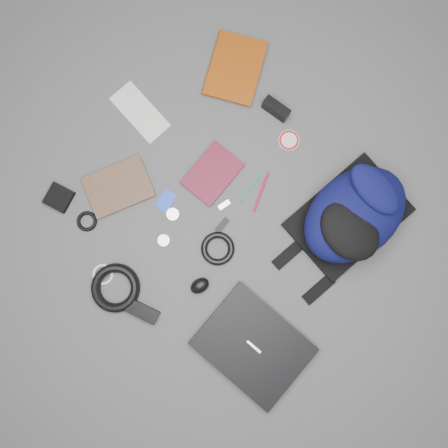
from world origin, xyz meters
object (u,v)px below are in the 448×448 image
Objects in this scene: textbook_red at (210,62)px; pouch at (59,198)px; laptop at (253,346)px; power_brick at (143,312)px; comic_book at (110,166)px; dvd_case at (212,174)px; backpack at (355,215)px; mouse at (200,286)px; compact_camera at (276,109)px.

textbook_red reaches higher than pouch.
laptop is 0.43m from power_brick.
laptop is 0.92m from pouch.
dvd_case is at bearing 62.64° from comic_book.
backpack is 0.62m from mouse.
laptop is at bearing 9.06° from power_brick.
comic_book is (-0.85, 0.17, -0.01)m from laptop.
comic_book is 0.67m from compact_camera.
compact_camera is (0.32, 0.01, 0.02)m from textbook_red.
backpack reaches higher than compact_camera.
power_brick is (0.10, -0.91, -0.02)m from compact_camera.
mouse is at bearing 7.95° from pouch.
pouch is at bearing -176.42° from laptop.
compact_camera reaches higher than pouch.
textbook_red is 1.26× the size of dvd_case.
laptop is 3.51× the size of compact_camera.
comic_book is 0.39m from dvd_case.
pouch is (-0.42, -0.79, -0.02)m from compact_camera.
dvd_case is at bearing 142.68° from mouse.
backpack is at bearing 93.18° from laptop.
dvd_case is at bearing 48.69° from pouch.
mouse is (0.24, -0.36, 0.01)m from dvd_case.
backpack reaches higher than mouse.
mouse is at bearing -106.06° from backpack.
compact_camera is at bearing 84.46° from dvd_case.
mouse reaches higher than comic_book.
laptop reaches higher than power_brick.
textbook_red is at bearing 82.55° from pouch.
mouse is 0.81× the size of pouch.
comic_book is 1.14× the size of dvd_case.
laptop is 0.90m from compact_camera.
comic_book is 3.25× the size of mouse.
compact_camera is at bearing 125.44° from mouse.
textbook_red is 0.32m from compact_camera.
laptop reaches higher than textbook_red.
laptop is 1.80× the size of dvd_case.
dvd_case is (-0.50, -0.20, -0.09)m from backpack.
laptop reaches higher than dvd_case.
backpack reaches higher than power_brick.
mouse is (0.21, -0.70, -0.01)m from compact_camera.
compact_camera is 0.90× the size of power_brick.
backpack is at bearing 35.78° from pouch.
textbook_red is 2.93× the size of pouch.
textbook_red is (-0.79, 0.13, -0.08)m from backpack.
mouse is 0.23m from power_brick.
pouch is at bearing -121.51° from textbook_red.
comic_book is at bearing -143.01° from backpack.
compact_camera reaches higher than comic_book.
backpack is at bearing -33.67° from textbook_red.
textbook_red is at bearing 138.87° from laptop.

